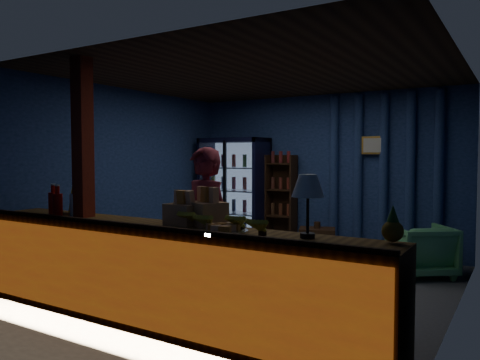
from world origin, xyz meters
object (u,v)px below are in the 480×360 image
(green_chair, at_px, (421,250))
(table_lamp, at_px, (308,188))
(pastry_tray, at_px, (222,230))
(shopkeeper, at_px, (204,230))

(green_chair, distance_m, table_lamp, 3.29)
(green_chair, xyz_separation_m, pastry_tray, (-0.99, -3.26, 0.64))
(table_lamp, bearing_deg, shopkeeper, 160.07)
(pastry_tray, bearing_deg, shopkeeper, 135.28)
(pastry_tray, distance_m, table_lamp, 0.80)
(shopkeeper, distance_m, table_lamp, 1.50)
(shopkeeper, height_order, green_chair, shopkeeper)
(green_chair, bearing_deg, pastry_tray, 37.00)
(green_chair, relative_size, pastry_tray, 1.69)
(shopkeeper, xyz_separation_m, pastry_tray, (0.63, -0.62, 0.14))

